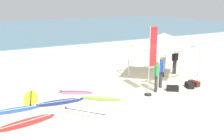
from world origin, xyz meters
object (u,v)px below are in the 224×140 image
(surfboard_yellow, at_px, (31,98))
(surfboard_lime, at_px, (101,98))
(surfboard_red, at_px, (26,122))
(gear_bag_by_pole, at_px, (194,83))
(person_black, at_px, (175,59))
(gear_bag_on_sand, at_px, (173,88))
(person_blue, at_px, (161,69))
(person_yellow, at_px, (163,66))
(surfboard_navy, at_px, (60,102))
(gear_bag_near_tent, at_px, (189,85))
(surfboard_white, at_px, (85,112))
(canopy_tent, at_px, (164,39))
(surfboard_pink, at_px, (75,92))
(banner_flag, at_px, (151,64))
(person_green, at_px, (156,73))
(surfboard_blue, at_px, (15,110))

(surfboard_yellow, height_order, surfboard_lime, same)
(surfboard_red, distance_m, gear_bag_by_pole, 9.01)
(person_black, bearing_deg, gear_bag_on_sand, -133.17)
(surfboard_red, distance_m, person_blue, 7.35)
(person_yellow, bearing_deg, surfboard_lime, -162.36)
(surfboard_lime, bearing_deg, gear_bag_by_pole, -7.27)
(person_black, bearing_deg, person_yellow, -174.02)
(surfboard_navy, height_order, person_blue, person_blue)
(gear_bag_near_tent, height_order, gear_bag_on_sand, same)
(surfboard_white, bearing_deg, canopy_tent, 20.34)
(surfboard_yellow, distance_m, surfboard_white, 3.14)
(surfboard_pink, distance_m, gear_bag_by_pole, 6.42)
(person_yellow, bearing_deg, person_black, 5.98)
(surfboard_navy, bearing_deg, surfboard_yellow, 133.40)
(surfboard_white, relative_size, banner_flag, 0.62)
(surfboard_red, distance_m, person_yellow, 9.10)
(surfboard_lime, distance_m, banner_flag, 2.90)
(person_blue, xyz_separation_m, person_green, (-0.65, -0.45, 0.00))
(canopy_tent, relative_size, surfboard_yellow, 1.20)
(surfboard_white, bearing_deg, gear_bag_near_tent, 2.97)
(gear_bag_near_tent, bearing_deg, surfboard_blue, 171.23)
(person_green, height_order, banner_flag, banner_flag)
(person_green, bearing_deg, person_blue, 34.61)
(surfboard_red, distance_m, surfboard_yellow, 2.63)
(surfboard_red, height_order, surfboard_lime, same)
(person_black, distance_m, gear_bag_near_tent, 2.90)
(surfboard_red, height_order, person_blue, person_blue)
(surfboard_lime, distance_m, gear_bag_near_tent, 4.95)
(banner_flag, bearing_deg, surfboard_pink, 146.22)
(surfboard_blue, relative_size, person_blue, 1.23)
(surfboard_blue, bearing_deg, gear_bag_near_tent, -8.77)
(banner_flag, bearing_deg, surfboard_navy, 164.50)
(surfboard_lime, relative_size, banner_flag, 0.54)
(surfboard_white, height_order, person_yellow, person_yellow)
(surfboard_yellow, height_order, person_black, person_black)
(surfboard_pink, relative_size, gear_bag_by_pole, 2.99)
(surfboard_yellow, relative_size, person_yellow, 2.04)
(surfboard_red, relative_size, surfboard_yellow, 0.99)
(canopy_tent, distance_m, gear_bag_near_tent, 2.93)
(person_blue, xyz_separation_m, person_black, (2.51, 1.69, 0.00))
(gear_bag_near_tent, distance_m, gear_bag_on_sand, 1.13)
(surfboard_blue, bearing_deg, person_blue, -4.05)
(person_yellow, distance_m, gear_bag_on_sand, 2.74)
(person_blue, height_order, person_black, same)
(surfboard_blue, xyz_separation_m, person_yellow, (8.88, 1.06, 0.62))
(banner_flag, bearing_deg, surfboard_yellow, 156.65)
(banner_flag, bearing_deg, person_green, 24.80)
(canopy_tent, xyz_separation_m, surfboard_blue, (-8.34, -0.51, -2.35))
(surfboard_red, distance_m, person_black, 10.12)
(surfboard_navy, relative_size, gear_bag_on_sand, 3.88)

